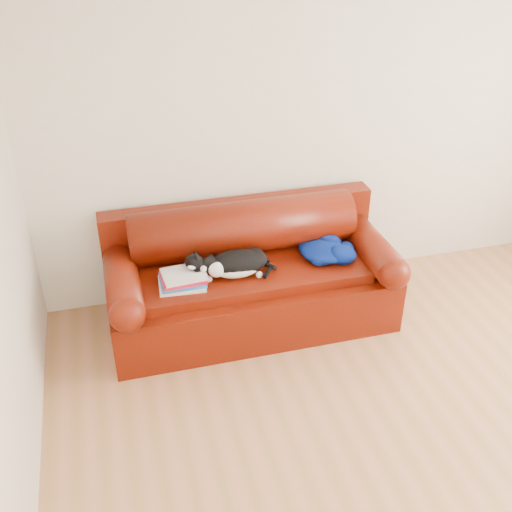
{
  "coord_description": "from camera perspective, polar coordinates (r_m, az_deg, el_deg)",
  "views": [
    {
      "loc": [
        -1.65,
        -2.11,
        2.83
      ],
      "look_at": [
        -0.71,
        1.35,
        0.66
      ],
      "focal_mm": 42.0,
      "sensor_mm": 36.0,
      "label": 1
    }
  ],
  "objects": [
    {
      "name": "cat",
      "position": [
        4.24,
        -1.8,
        -0.79
      ],
      "size": [
        0.63,
        0.29,
        0.22
      ],
      "rotation": [
        0.0,
        0.0,
        0.15
      ],
      "color": "black",
      "rests_on": "sofa_base"
    },
    {
      "name": "sofa_base",
      "position": [
        4.54,
        -0.48,
        -3.64
      ],
      "size": [
        2.1,
        0.9,
        0.5
      ],
      "color": "#3B0402",
      "rests_on": "ground"
    },
    {
      "name": "ground",
      "position": [
        3.9,
        16.22,
        -17.03
      ],
      "size": [
        4.5,
        4.5,
        0.0
      ],
      "primitive_type": "plane",
      "color": "olive",
      "rests_on": "ground"
    },
    {
      "name": "room_shell",
      "position": [
        3.01,
        22.75,
        5.88
      ],
      "size": [
        4.52,
        4.02,
        2.61
      ],
      "color": "beige",
      "rests_on": "ground"
    },
    {
      "name": "blanket",
      "position": [
        4.49,
        6.71,
        0.54
      ],
      "size": [
        0.46,
        0.47,
        0.14
      ],
      "rotation": [
        0.0,
        0.0,
        -0.39
      ],
      "color": "#020F47",
      "rests_on": "sofa_base"
    },
    {
      "name": "book_stack",
      "position": [
        4.18,
        -6.98,
        -2.21
      ],
      "size": [
        0.33,
        0.26,
        0.1
      ],
      "rotation": [
        0.0,
        0.0,
        0.01
      ],
      "color": "beige",
      "rests_on": "sofa_base"
    },
    {
      "name": "sofa_back",
      "position": [
        4.58,
        -1.26,
        1.16
      ],
      "size": [
        2.1,
        1.01,
        0.88
      ],
      "color": "#3B0402",
      "rests_on": "ground"
    }
  ]
}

